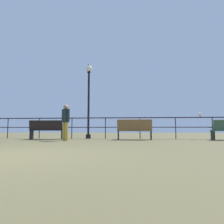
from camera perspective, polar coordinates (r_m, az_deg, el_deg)
The scene contains 7 objects.
ground_plane at distance 4.15m, azimuth -27.34°, elevation -10.84°, with size 60.00×60.00×0.00m, color brown.
pier_railing at distance 10.78m, azimuth -6.55°, elevation -3.13°, with size 19.63×0.05×1.11m.
bench_near_left at distance 10.45m, azimuth -17.79°, elevation -4.48°, with size 1.64×0.73×0.92m.
bench_near_right at distance 9.62m, azimuth 6.29°, elevation -4.68°, with size 1.61×0.63×0.94m.
lamppost_center at distance 11.19m, azimuth -6.52°, elevation 5.48°, with size 0.35×0.35×4.08m.
person_by_bench at distance 8.99m, azimuth -12.84°, elevation -2.15°, with size 0.42×0.33×1.55m.
seagull_on_rail at distance 11.10m, azimuth 23.39°, elevation -0.76°, with size 0.27×0.44×0.22m.
Camera 1 is at (2.20, -3.49, 0.46)m, focal length 32.76 mm.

